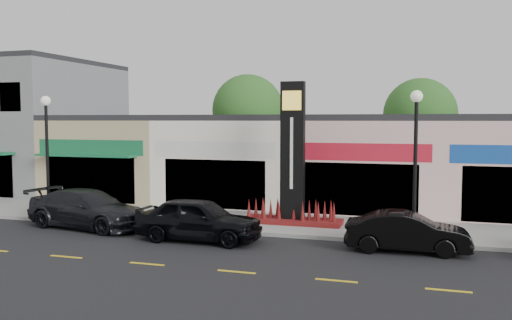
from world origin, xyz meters
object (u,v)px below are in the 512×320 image
(lamp_east_near, at_px, (416,149))
(pylon_sign, at_px, (293,174))
(lamp_west_near, at_px, (47,144))
(car_dark_sedan, at_px, (88,209))
(car_black_conv, at_px, (407,232))
(car_black_sedan, at_px, (199,219))

(lamp_east_near, relative_size, pylon_sign, 0.91)
(lamp_west_near, height_order, car_dark_sedan, lamp_west_near)
(lamp_east_near, bearing_deg, car_black_conv, -98.00)
(lamp_east_near, bearing_deg, lamp_west_near, 180.00)
(car_black_sedan, height_order, car_black_conv, car_black_sedan)
(lamp_east_near, relative_size, car_dark_sedan, 0.99)
(pylon_sign, distance_m, car_black_conv, 5.94)
(lamp_east_near, relative_size, car_black_sedan, 1.14)
(lamp_west_near, relative_size, car_black_conv, 1.31)
(lamp_east_near, height_order, car_black_conv, lamp_east_near)
(car_black_sedan, bearing_deg, lamp_east_near, -74.90)
(lamp_west_near, bearing_deg, lamp_east_near, 0.00)
(lamp_west_near, xyz_separation_m, car_black_conv, (15.80, -1.41, -2.79))
(car_dark_sedan, xyz_separation_m, car_black_sedan, (5.47, -0.91, 0.02))
(car_black_sedan, bearing_deg, car_black_conv, -84.93)
(lamp_east_near, distance_m, pylon_sign, 5.42)
(car_black_sedan, relative_size, car_black_conv, 1.15)
(car_black_conv, bearing_deg, car_dark_sedan, 86.04)
(car_dark_sedan, bearing_deg, lamp_west_near, 78.92)
(lamp_east_near, xyz_separation_m, car_black_conv, (-0.20, -1.41, -2.79))
(pylon_sign, bearing_deg, car_black_sedan, -127.00)
(lamp_west_near, height_order, lamp_east_near, same)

